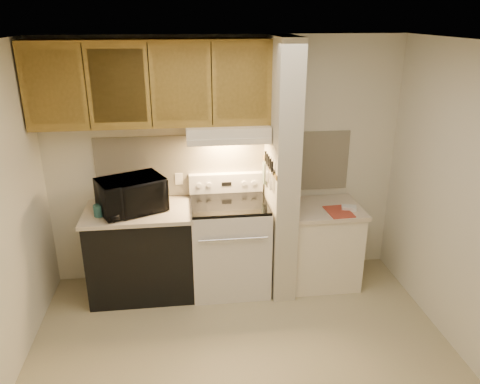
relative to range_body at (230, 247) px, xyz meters
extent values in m
plane|color=tan|center=(0.00, -1.16, -0.46)|extent=(3.60, 3.60, 0.00)
plane|color=white|center=(0.00, -1.16, 2.04)|extent=(3.60, 3.60, 0.00)
cube|color=silver|center=(0.00, 0.34, 0.79)|extent=(3.60, 2.50, 0.02)
cube|color=silver|center=(1.80, -1.16, 0.79)|extent=(0.02, 3.00, 2.50)
cube|color=#FFF2CE|center=(0.00, 0.33, 0.78)|extent=(2.60, 0.02, 0.63)
cube|color=silver|center=(0.00, 0.00, 0.00)|extent=(0.76, 0.65, 0.92)
cube|color=black|center=(0.00, -0.32, 0.04)|extent=(0.50, 0.01, 0.30)
cylinder|color=silver|center=(0.00, -0.35, 0.26)|extent=(0.65, 0.02, 0.02)
cube|color=black|center=(0.00, 0.00, 0.48)|extent=(0.74, 0.64, 0.03)
cube|color=silver|center=(0.00, 0.28, 0.59)|extent=(0.76, 0.08, 0.20)
cube|color=black|center=(0.00, 0.24, 0.59)|extent=(0.10, 0.01, 0.04)
cylinder|color=silver|center=(-0.28, 0.24, 0.59)|extent=(0.05, 0.02, 0.05)
cylinder|color=silver|center=(-0.18, 0.24, 0.59)|extent=(0.05, 0.02, 0.05)
cylinder|color=silver|center=(0.18, 0.24, 0.59)|extent=(0.05, 0.02, 0.05)
cylinder|color=silver|center=(0.28, 0.24, 0.59)|extent=(0.05, 0.02, 0.05)
cube|color=black|center=(-0.88, 0.01, -0.03)|extent=(1.00, 0.63, 0.87)
cube|color=beige|center=(-0.88, 0.01, 0.43)|extent=(1.04, 0.67, 0.04)
cube|color=black|center=(-0.95, 0.10, 0.46)|extent=(0.22, 0.11, 0.01)
cylinder|color=#2A5F5F|center=(-1.23, -0.09, 0.50)|extent=(0.13, 0.13, 0.11)
cube|color=white|center=(-0.48, 0.32, 0.64)|extent=(0.08, 0.01, 0.12)
imported|color=black|center=(-0.93, -0.01, 0.61)|extent=(0.71, 0.62, 0.33)
cube|color=beige|center=(0.51, -0.01, 0.79)|extent=(0.22, 0.70, 2.50)
cube|color=olive|center=(0.39, -0.01, 0.84)|extent=(0.01, 0.70, 0.04)
cube|color=black|center=(0.39, -0.06, 0.86)|extent=(0.02, 0.42, 0.04)
cube|color=silver|center=(0.38, -0.21, 0.76)|extent=(0.01, 0.03, 0.16)
cylinder|color=black|center=(0.38, -0.22, 0.91)|extent=(0.02, 0.02, 0.10)
cube|color=silver|center=(0.38, -0.15, 0.75)|extent=(0.01, 0.04, 0.18)
cylinder|color=black|center=(0.38, -0.14, 0.91)|extent=(0.02, 0.02, 0.10)
cube|color=silver|center=(0.38, -0.04, 0.74)|extent=(0.01, 0.04, 0.20)
cylinder|color=black|center=(0.38, -0.05, 0.91)|extent=(0.02, 0.02, 0.10)
cube|color=silver|center=(0.38, 0.03, 0.76)|extent=(0.01, 0.04, 0.16)
cylinder|color=black|center=(0.38, 0.03, 0.91)|extent=(0.02, 0.02, 0.10)
cube|color=silver|center=(0.38, 0.11, 0.75)|extent=(0.01, 0.04, 0.18)
cylinder|color=black|center=(0.38, 0.12, 0.91)|extent=(0.02, 0.02, 0.10)
cube|color=slate|center=(0.38, 0.17, 0.72)|extent=(0.03, 0.09, 0.22)
cube|color=white|center=(0.97, -0.01, -0.06)|extent=(0.70, 0.60, 0.81)
cube|color=beige|center=(0.97, -0.01, 0.37)|extent=(0.74, 0.64, 0.04)
cube|color=#AE3D2B|center=(1.07, -0.16, 0.40)|extent=(0.25, 0.32, 0.01)
cube|color=white|center=(1.19, -0.11, 0.41)|extent=(0.16, 0.13, 0.04)
cube|color=white|center=(0.00, 0.12, 1.17)|extent=(0.78, 0.44, 0.15)
cube|color=white|center=(0.00, -0.08, 1.12)|extent=(0.78, 0.04, 0.06)
cube|color=olive|center=(-0.69, 0.17, 1.62)|extent=(2.18, 0.33, 0.77)
cube|color=olive|center=(-1.51, 0.01, 1.62)|extent=(0.46, 0.01, 0.63)
cube|color=black|center=(-1.23, 0.01, 1.62)|extent=(0.01, 0.01, 0.73)
cube|color=olive|center=(-0.96, 0.01, 1.62)|extent=(0.46, 0.01, 0.63)
cube|color=black|center=(-0.69, 0.01, 1.62)|extent=(0.01, 0.01, 0.73)
cube|color=olive|center=(-0.42, 0.01, 1.62)|extent=(0.46, 0.01, 0.63)
cube|color=black|center=(-0.14, 0.01, 1.62)|extent=(0.01, 0.01, 0.73)
cube|color=olive|center=(0.13, 0.01, 1.62)|extent=(0.46, 0.01, 0.63)
camera|label=1|loc=(-0.43, -4.22, 2.23)|focal=35.00mm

